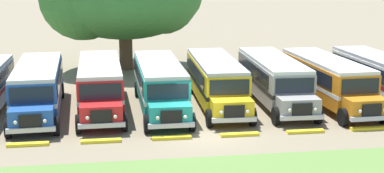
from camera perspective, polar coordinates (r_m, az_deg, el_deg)
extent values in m
plane|color=#84755B|center=(28.94, 1.25, -4.91)|extent=(220.00, 220.00, 0.00)
cube|color=black|center=(34.27, -18.89, 0.72)|extent=(0.06, 8.00, 0.80)
cylinder|color=black|center=(37.20, -18.10, -0.76)|extent=(0.28, 1.00, 1.00)
cube|color=#23519E|center=(34.30, -15.49, 0.10)|extent=(2.91, 9.30, 2.10)
cube|color=silver|center=(34.33, -15.47, -0.17)|extent=(2.94, 9.32, 0.24)
cube|color=black|center=(34.41, -13.39, 1.11)|extent=(0.40, 7.99, 0.80)
cube|color=black|center=(34.61, -17.59, 0.93)|extent=(0.40, 7.99, 0.80)
cube|color=beige|center=(34.07, -15.60, 2.01)|extent=(2.82, 9.20, 0.22)
cube|color=#23519E|center=(29.29, -16.15, -3.12)|extent=(2.26, 1.50, 1.05)
cube|color=black|center=(28.57, -16.27, -3.46)|extent=(1.10, 0.15, 0.70)
cube|color=#B7B7BC|center=(28.65, -16.22, -4.31)|extent=(2.41, 0.31, 0.24)
cube|color=black|center=(29.68, -16.16, -0.86)|extent=(2.20, 0.16, 0.84)
cube|color=silver|center=(38.83, -15.00, 1.41)|extent=(0.90, 0.10, 1.30)
sphere|color=#EAE5C6|center=(28.47, -14.88, -3.44)|extent=(0.20, 0.20, 0.20)
sphere|color=#EAE5C6|center=(28.60, -17.68, -3.54)|extent=(0.20, 0.20, 0.20)
cylinder|color=black|center=(29.44, -13.74, -3.96)|extent=(0.32, 1.01, 1.00)
cylinder|color=black|center=(29.66, -18.38, -4.12)|extent=(0.32, 1.01, 1.00)
cylinder|color=black|center=(37.37, -13.24, -0.41)|extent=(0.32, 1.01, 1.00)
cylinder|color=black|center=(37.55, -16.90, -0.56)|extent=(0.32, 1.01, 1.00)
cube|color=red|center=(34.31, -9.43, 0.40)|extent=(2.68, 9.25, 2.10)
cube|color=white|center=(34.35, -9.42, 0.13)|extent=(2.71, 9.27, 0.24)
cube|color=black|center=(34.53, -7.35, 1.40)|extent=(0.19, 8.00, 0.80)
cube|color=black|center=(34.53, -11.57, 1.24)|extent=(0.19, 8.00, 0.80)
cube|color=beige|center=(34.09, -9.50, 2.31)|extent=(2.59, 9.14, 0.22)
cube|color=red|center=(29.28, -9.30, -2.78)|extent=(2.23, 1.44, 1.05)
cube|color=black|center=(28.56, -9.29, -3.12)|extent=(1.10, 0.12, 0.70)
cube|color=#B7B7BC|center=(28.64, -9.26, -3.97)|extent=(2.40, 0.25, 0.24)
cube|color=black|center=(29.68, -9.39, -0.53)|extent=(2.20, 0.10, 0.84)
cube|color=white|center=(38.86, -9.48, 1.68)|extent=(0.90, 0.08, 1.30)
sphere|color=#EAE5C6|center=(28.52, -7.88, -3.09)|extent=(0.20, 0.20, 0.20)
sphere|color=#EAE5C6|center=(28.52, -10.70, -3.20)|extent=(0.20, 0.20, 0.20)
cylinder|color=black|center=(29.55, -6.94, -3.62)|extent=(0.30, 1.01, 1.00)
cylinder|color=black|center=(29.55, -11.60, -3.79)|extent=(0.30, 1.01, 1.00)
cylinder|color=black|center=(37.49, -7.57, -0.14)|extent=(0.30, 1.01, 1.00)
cylinder|color=black|center=(37.48, -11.24, -0.27)|extent=(0.30, 1.01, 1.00)
cube|color=teal|center=(33.90, -3.37, 0.41)|extent=(2.57, 9.22, 2.10)
cube|color=white|center=(33.94, -3.37, 0.13)|extent=(2.60, 9.24, 0.24)
cube|color=black|center=(34.24, -1.32, 1.40)|extent=(0.10, 8.00, 0.80)
cube|color=black|center=(34.00, -5.56, 1.26)|extent=(0.10, 8.00, 0.80)
cube|color=beige|center=(33.68, -3.40, 2.34)|extent=(2.49, 9.12, 0.22)
cube|color=teal|center=(28.91, -2.31, -2.82)|extent=(2.21, 1.42, 1.05)
cube|color=black|center=(28.20, -2.13, -3.16)|extent=(1.10, 0.11, 0.70)
cube|color=#B7B7BC|center=(28.28, -2.12, -4.02)|extent=(2.40, 0.22, 0.24)
cube|color=black|center=(29.30, -2.48, -0.54)|extent=(2.20, 0.08, 0.84)
cube|color=white|center=(38.43, -4.06, 1.70)|extent=(0.90, 0.07, 1.30)
sphere|color=#EAE5C6|center=(28.24, -0.71, -3.13)|extent=(0.20, 0.20, 0.20)
sphere|color=#EAE5C6|center=(28.08, -3.54, -3.25)|extent=(0.20, 0.20, 0.20)
cylinder|color=black|center=(29.31, 0.01, -3.66)|extent=(0.29, 1.00, 1.00)
cylinder|color=black|center=(29.04, -4.68, -3.85)|extent=(0.29, 1.00, 1.00)
cylinder|color=black|center=(37.17, -1.97, -0.14)|extent=(0.29, 1.00, 1.00)
cylinder|color=black|center=(36.96, -5.67, -0.27)|extent=(0.29, 1.00, 1.00)
cube|color=yellow|center=(34.91, 2.41, 0.78)|extent=(2.72, 9.26, 2.10)
cube|color=black|center=(34.95, 2.41, 0.51)|extent=(2.75, 9.28, 0.24)
cube|color=black|center=(35.33, 4.37, 1.72)|extent=(0.23, 8.00, 0.80)
cube|color=black|center=(34.92, 0.28, 1.63)|extent=(0.23, 8.00, 0.80)
cube|color=#B2B2B7|center=(34.69, 2.43, 2.65)|extent=(2.64, 9.16, 0.22)
cube|color=yellow|center=(29.97, 4.08, -2.28)|extent=(2.23, 1.45, 1.05)
cube|color=black|center=(29.26, 4.37, -2.60)|extent=(1.10, 0.13, 0.70)
cube|color=#B7B7BC|center=(29.34, 4.37, -3.43)|extent=(2.40, 0.26, 0.24)
cube|color=black|center=(30.36, 3.87, -0.09)|extent=(2.20, 0.11, 0.84)
cube|color=black|center=(39.41, 1.30, 2.00)|extent=(0.90, 0.08, 1.30)
sphere|color=#EAE5C6|center=(29.36, 5.72, -2.58)|extent=(0.20, 0.20, 0.20)
sphere|color=#EAE5C6|center=(29.08, 3.03, -2.68)|extent=(0.20, 0.20, 0.20)
cylinder|color=black|center=(30.45, 6.25, -3.11)|extent=(0.30, 1.01, 1.00)
cylinder|color=black|center=(29.99, 1.78, -3.28)|extent=(0.30, 1.01, 1.00)
cylinder|color=black|center=(38.23, 3.42, 0.20)|extent=(0.30, 1.01, 1.00)
cylinder|color=black|center=(37.87, -0.15, 0.11)|extent=(0.30, 1.01, 1.00)
cube|color=#9E9993|center=(35.67, 8.26, 0.91)|extent=(2.71, 9.26, 2.10)
cube|color=#282828|center=(35.70, 8.25, 0.65)|extent=(2.74, 9.28, 0.24)
cube|color=black|center=(36.21, 10.09, 1.83)|extent=(0.23, 8.00, 0.80)
cube|color=black|center=(35.54, 6.18, 1.75)|extent=(0.23, 8.00, 0.80)
cube|color=silver|center=(35.45, 8.32, 2.75)|extent=(2.63, 9.15, 0.22)
cube|color=#9E9993|center=(30.85, 10.82, -2.04)|extent=(2.23, 1.45, 1.05)
cube|color=black|center=(30.16, 11.26, -2.35)|extent=(1.10, 0.13, 0.70)
cube|color=#B7B7BC|center=(30.24, 11.24, -3.16)|extent=(2.40, 0.26, 0.24)
cube|color=black|center=(31.23, 10.53, 0.08)|extent=(2.20, 0.11, 0.84)
cube|color=#282828|center=(40.07, 6.51, 2.10)|extent=(0.90, 0.08, 1.30)
sphere|color=#EAE5C6|center=(30.34, 12.54, -2.32)|extent=(0.20, 0.20, 0.20)
sphere|color=#EAE5C6|center=(29.90, 10.01, -2.43)|extent=(0.20, 0.20, 0.20)
cylinder|color=black|center=(31.46, 12.81, -2.84)|extent=(0.30, 1.01, 1.00)
cylinder|color=black|center=(30.73, 8.59, -3.03)|extent=(0.30, 1.01, 1.00)
cylinder|color=black|center=(39.03, 8.74, 0.34)|extent=(0.30, 1.01, 1.00)
cylinder|color=black|center=(38.44, 5.30, 0.24)|extent=(0.30, 1.01, 1.00)
cube|color=orange|center=(36.09, 13.49, 0.83)|extent=(2.86, 9.29, 2.10)
cube|color=white|center=(36.13, 13.47, 0.57)|extent=(2.89, 9.31, 0.24)
cube|color=black|center=(36.80, 15.14, 1.75)|extent=(0.35, 8.00, 0.80)
cube|color=black|center=(35.77, 11.47, 1.64)|extent=(0.35, 8.00, 0.80)
cube|color=silver|center=(35.88, 13.58, 2.64)|extent=(2.77, 9.19, 0.22)
cube|color=orange|center=(31.58, 17.34, -2.06)|extent=(2.25, 1.48, 1.05)
cube|color=black|center=(30.95, 17.99, -2.35)|extent=(1.10, 0.14, 0.70)
cube|color=#B7B7BC|center=(31.03, 17.97, -3.13)|extent=(2.41, 0.29, 0.24)
cube|color=black|center=(31.93, 16.91, 0.02)|extent=(2.20, 0.15, 0.84)
cube|color=white|center=(40.28, 10.81, 2.01)|extent=(0.90, 0.10, 1.30)
sphere|color=#EAE5C6|center=(31.25, 19.16, -2.29)|extent=(0.20, 0.20, 0.20)
sphere|color=#EAE5C6|center=(30.58, 16.88, -2.45)|extent=(0.20, 0.20, 0.20)
cylinder|color=black|center=(32.37, 19.08, -2.79)|extent=(0.32, 1.01, 1.00)
cylinder|color=black|center=(31.26, 15.25, -3.07)|extent=(0.32, 1.01, 1.00)
cylinder|color=black|center=(39.47, 13.23, 0.28)|extent=(0.32, 1.01, 1.00)
cylinder|color=black|center=(38.56, 9.97, 0.14)|extent=(0.32, 1.01, 1.00)
cube|color=silver|center=(37.93, 18.59, 1.08)|extent=(2.69, 9.25, 2.10)
cube|color=maroon|center=(37.97, 18.57, 0.83)|extent=(2.72, 9.27, 0.24)
cube|color=black|center=(37.52, 16.72, 1.86)|extent=(0.21, 8.00, 0.80)
cube|color=#B2B2B7|center=(37.73, 18.72, 2.80)|extent=(2.61, 9.15, 0.22)
cube|color=maroon|center=(42.00, 15.63, 2.20)|extent=(0.90, 0.08, 1.30)
cylinder|color=black|center=(41.29, 18.01, 0.53)|extent=(0.30, 1.01, 1.00)
cylinder|color=black|center=(40.23, 14.98, 0.42)|extent=(0.30, 1.01, 1.00)
cube|color=yellow|center=(28.27, -16.51, -5.72)|extent=(2.00, 0.36, 0.15)
cube|color=yellow|center=(27.98, -9.32, -5.54)|extent=(2.00, 0.36, 0.15)
cube|color=yellow|center=(28.13, -2.10, -5.28)|extent=(2.00, 0.36, 0.15)
cube|color=yellow|center=(28.72, 4.93, -4.94)|extent=(2.00, 0.36, 0.15)
cube|color=yellow|center=(29.72, 11.57, -4.55)|extent=(2.00, 0.36, 0.15)
cube|color=yellow|center=(31.08, 17.70, -4.14)|extent=(2.00, 0.36, 0.15)
cylinder|color=brown|center=(46.31, -6.81, 3.85)|extent=(1.10, 1.10, 3.42)
sphere|color=#33702D|center=(49.15, -7.04, 8.53)|extent=(6.25, 6.25, 6.25)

